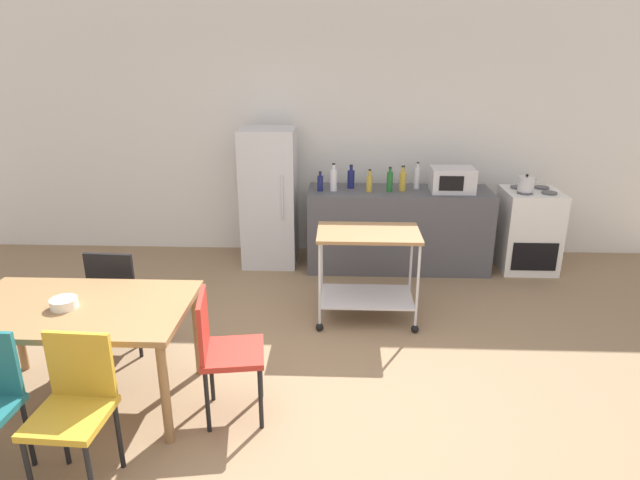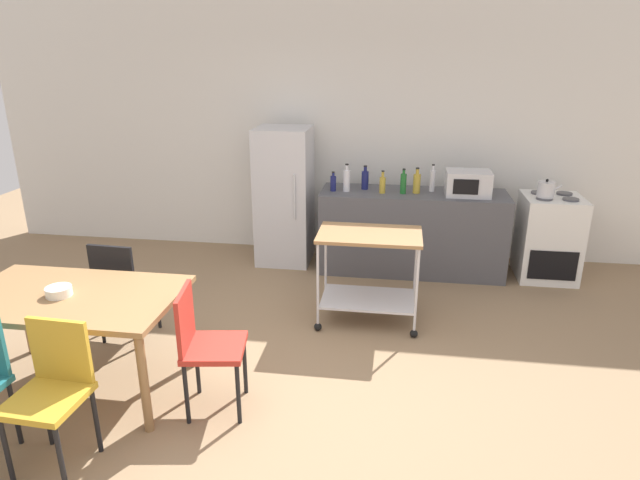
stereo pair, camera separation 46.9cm
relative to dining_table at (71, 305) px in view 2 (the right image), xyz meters
name	(u,v)px [view 2 (the right image)]	position (x,y,z in m)	size (l,w,h in m)	color
ground_plane	(284,401)	(1.50, 0.04, -0.67)	(12.00, 12.00, 0.00)	#8C7051
back_wall	(338,131)	(1.50, 3.24, 0.78)	(8.40, 0.12, 2.90)	silver
kitchen_counter	(412,232)	(2.40, 2.64, -0.22)	(2.00, 0.64, 0.90)	#4C4C51
dining_table	(71,305)	(0.00, 0.00, 0.00)	(1.50, 0.90, 0.75)	olive
chair_black	(122,283)	(-0.01, 0.71, -0.15)	(0.42, 0.42, 0.89)	black
chair_red	(204,341)	(1.00, -0.10, -0.15)	(0.46, 0.46, 0.89)	#B72D23
chair_mustard	(52,386)	(0.30, -0.72, -0.15)	(0.42, 0.42, 0.89)	gold
stove_oven	(548,237)	(3.85, 2.66, -0.22)	(0.60, 0.61, 0.92)	white
refrigerator	(284,196)	(0.95, 2.74, 0.10)	(0.60, 0.63, 1.55)	silver
kitchen_cart	(369,263)	(2.00, 1.34, -0.10)	(0.91, 0.57, 0.85)	olive
bottle_soy_sauce	(333,183)	(1.53, 2.57, 0.32)	(0.06, 0.06, 0.21)	navy
bottle_soda	(347,180)	(1.67, 2.58, 0.35)	(0.07, 0.07, 0.30)	silver
bottle_sparkling_water	(365,180)	(1.86, 2.71, 0.34)	(0.08, 0.08, 0.26)	navy
bottle_vinegar	(382,184)	(2.06, 2.56, 0.33)	(0.06, 0.06, 0.24)	gold
bottle_hot_sauce	(403,183)	(2.28, 2.57, 0.34)	(0.06, 0.06, 0.27)	#1E6628
bottle_olive_oil	(417,183)	(2.42, 2.61, 0.34)	(0.08, 0.08, 0.27)	gold
bottle_sesame_oil	(432,180)	(2.59, 2.71, 0.35)	(0.06, 0.06, 0.30)	silver
microwave	(468,183)	(2.95, 2.60, 0.36)	(0.46, 0.35, 0.26)	silver
fruit_bowl	(59,291)	(-0.05, -0.03, 0.11)	(0.17, 0.17, 0.07)	white
kettle	(546,189)	(3.73, 2.56, 0.33)	(0.24, 0.17, 0.19)	silver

